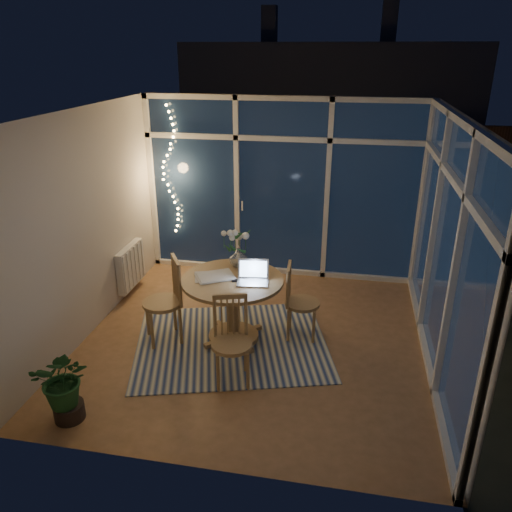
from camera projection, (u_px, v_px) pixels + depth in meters
The scene contains 25 objects.
floor at pixel (256, 340), 5.90m from camera, with size 4.00×4.00×0.00m, color brown.
ceiling at pixel (256, 113), 4.89m from camera, with size 4.00×4.00×0.00m, color white.
wall_back at pixel (282, 189), 7.21m from camera, with size 4.00×0.04×2.60m, color beige.
wall_front at pixel (204, 333), 3.58m from camera, with size 4.00×0.04×2.60m, color beige.
wall_left at pixel (86, 225), 5.74m from camera, with size 0.04×4.00×2.60m, color beige.
wall_right at pixel (450, 250), 5.05m from camera, with size 0.04×4.00×2.60m, color beige.
window_wall_back at pixel (282, 190), 7.17m from camera, with size 4.00×0.10×2.60m, color white.
window_wall_right at pixel (446, 250), 5.06m from camera, with size 0.10×4.00×2.60m, color white.
radiator at pixel (131, 266), 6.89m from camera, with size 0.10×0.70×0.58m, color silver.
fairy_lights at pixel (170, 171), 7.29m from camera, with size 0.24×0.10×1.85m, color #F6BE62, non-canonical shape.
garden_patio at pixel (325, 217), 10.36m from camera, with size 12.00×6.00×0.10m, color black.
garden_fence at pixel (305, 165), 10.53m from camera, with size 11.00×0.08×1.80m, color #362313.
neighbour_roof at pixel (330, 89), 12.69m from camera, with size 7.00×3.00×2.20m, color #32343D.
garden_shrubs at pixel (248, 213), 8.94m from camera, with size 0.90×0.90×0.90m, color black.
rug at pixel (232, 343), 5.82m from camera, with size 2.19×1.75×0.01m, color beige.
dining_table at pixel (233, 310), 5.76m from camera, with size 1.16×1.16×0.79m, color olive.
chair_left at pixel (162, 301), 5.70m from camera, with size 0.48×0.48×1.03m, color olive.
chair_right at pixel (302, 301), 5.80m from camera, with size 0.43×0.43×0.93m, color olive.
chair_front at pixel (232, 342), 4.99m from camera, with size 0.44×0.44×0.94m, color olive.
laptop at pixel (253, 273), 5.46m from camera, with size 0.34×0.29×0.25m, color silver, non-canonical shape.
flower_vase at pixel (238, 258), 5.89m from camera, with size 0.20×0.20×0.21m, color white.
bowl at pixel (261, 270), 5.78m from camera, with size 0.15×0.15×0.04m, color white.
newspapers at pixel (214, 277), 5.63m from camera, with size 0.40×0.30×0.02m, color silver.
phone at pixel (237, 281), 5.55m from camera, with size 0.11×0.06×0.01m, color black.
potted_plant at pixel (65, 385), 4.51m from camera, with size 0.54×0.47×0.76m, color #1A4921.
Camera 1 is at (0.94, -4.96, 3.20)m, focal length 35.00 mm.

